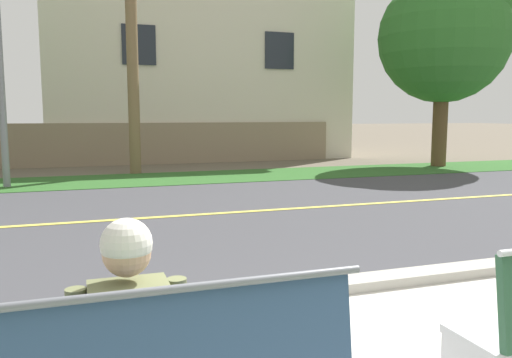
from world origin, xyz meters
The scene contains 9 objects.
ground_plane centered at (0.00, 8.00, 0.00)m, with size 140.00×140.00×0.00m, color #665B4C.
curb_edge centered at (0.00, 2.35, 0.06)m, with size 44.00×0.30×0.11m, color #ADA89E.
street_asphalt centered at (0.00, 6.50, 0.00)m, with size 52.00×8.00×0.01m, color #424247.
road_centre_line centered at (0.00, 6.50, 0.01)m, with size 48.00×0.14×0.01m, color #E0CC4C.
far_verge_grass centered at (0.00, 11.62, 0.01)m, with size 48.00×2.80×0.02m, color #2D6026.
seated_person_olive centered at (-1.42, 0.39, 0.68)m, with size 0.52×0.68×1.25m.
shade_tree_left centered at (9.60, 11.97, 4.39)m, with size 4.09×4.09×6.75m.
garden_wall centered at (0.70, 15.83, 0.70)m, with size 13.00×0.36×1.40m, color gray.
house_across_street centered at (2.88, 19.03, 3.94)m, with size 11.92×6.91×7.79m.
Camera 1 is at (-1.59, -1.94, 1.69)m, focal length 36.37 mm.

